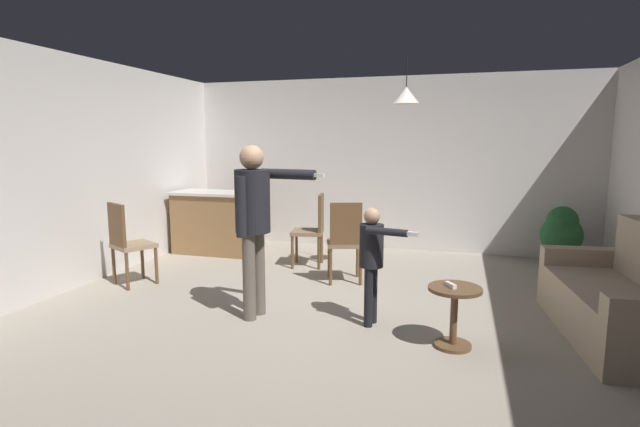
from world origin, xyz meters
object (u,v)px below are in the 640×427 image
(couch_floral, at_px, (625,302))
(kitchen_counter, at_px, (215,222))
(person_adult, at_px, (254,212))
(dining_chair_centre_back, at_px, (313,227))
(dining_chair_by_counter, at_px, (127,241))
(spare_remote_on_table, at_px, (450,285))
(side_table_by_couch, at_px, (454,309))
(person_child, at_px, (372,253))
(potted_plant_corner, at_px, (562,234))
(dining_chair_near_wall, at_px, (345,239))

(couch_floral, relative_size, kitchen_counter, 1.49)
(person_adult, xyz_separation_m, dining_chair_centre_back, (-0.04, 2.03, -0.49))
(dining_chair_by_counter, bearing_deg, kitchen_counter, 112.69)
(dining_chair_by_counter, height_order, spare_remote_on_table, dining_chair_by_counter)
(dining_chair_by_counter, bearing_deg, side_table_by_couch, 16.56)
(dining_chair_by_counter, distance_m, spare_remote_on_table, 3.79)
(person_child, bearing_deg, side_table_by_couch, 78.61)
(side_table_by_couch, xyz_separation_m, person_child, (-0.75, 0.30, 0.36))
(dining_chair_centre_back, bearing_deg, couch_floral, -125.85)
(side_table_by_couch, height_order, dining_chair_centre_back, dining_chair_centre_back)
(person_child, bearing_deg, potted_plant_corner, 153.95)
(dining_chair_by_counter, height_order, dining_chair_near_wall, same)
(kitchen_counter, bearing_deg, dining_chair_near_wall, -23.92)
(person_adult, height_order, dining_chair_centre_back, person_adult)
(spare_remote_on_table, bearing_deg, dining_chair_by_counter, 168.67)
(kitchen_counter, relative_size, dining_chair_near_wall, 1.26)
(couch_floral, distance_m, dining_chair_by_counter, 5.18)
(potted_plant_corner, bearing_deg, spare_remote_on_table, -114.06)
(dining_chair_centre_back, bearing_deg, dining_chair_by_counter, 118.90)
(person_adult, height_order, potted_plant_corner, person_adult)
(potted_plant_corner, bearing_deg, couch_floral, -88.76)
(side_table_by_couch, bearing_deg, spare_remote_on_table, -160.71)
(kitchen_counter, xyz_separation_m, side_table_by_couch, (3.60, -2.58, -0.15))
(dining_chair_by_counter, xyz_separation_m, spare_remote_on_table, (3.72, -0.74, -0.01))
(kitchen_counter, height_order, side_table_by_couch, kitchen_counter)
(person_adult, bearing_deg, dining_chair_near_wall, 165.40)
(kitchen_counter, distance_m, potted_plant_corner, 4.99)
(couch_floral, xyz_separation_m, dining_chair_near_wall, (-2.72, 0.96, 0.21))
(side_table_by_couch, relative_size, dining_chair_by_counter, 0.52)
(couch_floral, height_order, person_child, person_child)
(couch_floral, height_order, side_table_by_couch, couch_floral)
(side_table_by_couch, distance_m, potted_plant_corner, 3.42)
(person_adult, bearing_deg, side_table_by_couch, 92.37)
(side_table_by_couch, bearing_deg, couch_floral, 22.76)
(kitchen_counter, bearing_deg, side_table_by_couch, -35.61)
(person_child, xyz_separation_m, potted_plant_corner, (2.11, 2.83, -0.23))
(side_table_by_couch, xyz_separation_m, dining_chair_by_counter, (-3.75, 0.73, 0.22))
(person_adult, bearing_deg, spare_remote_on_table, 91.85)
(person_adult, bearing_deg, potted_plant_corner, 140.34)
(kitchen_counter, height_order, person_child, person_child)
(dining_chair_centre_back, bearing_deg, person_child, -158.55)
(dining_chair_centre_back, relative_size, spare_remote_on_table, 7.69)
(dining_chair_by_counter, distance_m, dining_chair_centre_back, 2.36)
(couch_floral, xyz_separation_m, spare_remote_on_table, (-1.46, -0.61, 0.21))
(kitchen_counter, relative_size, person_child, 1.13)
(person_child, bearing_deg, dining_chair_by_counter, -87.42)
(couch_floral, distance_m, spare_remote_on_table, 1.59)
(dining_chair_by_counter, xyz_separation_m, dining_chair_near_wall, (2.45, 0.83, 0.00))
(person_adult, bearing_deg, couch_floral, 105.16)
(person_adult, relative_size, spare_remote_on_table, 12.90)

